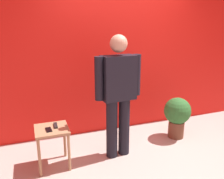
{
  "coord_description": "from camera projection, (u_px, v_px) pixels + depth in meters",
  "views": [
    {
      "loc": [
        -1.52,
        -2.37,
        1.83
      ],
      "look_at": [
        -0.46,
        0.55,
        0.97
      ],
      "focal_mm": 37.43,
      "sensor_mm": 36.0,
      "label": 1
    }
  ],
  "objects": [
    {
      "name": "back_wall_red",
      "position": [
        120.0,
        50.0,
        4.02
      ],
      "size": [
        5.1,
        0.12,
        2.84
      ],
      "primitive_type": "cube",
      "color": "red",
      "rests_on": "ground_plane"
    },
    {
      "name": "ground_plane",
      "position": [
        158.0,
        166.0,
        3.14
      ],
      "size": [
        12.0,
        12.0,
        0.0
      ],
      "primitive_type": "plane",
      "color": "#B7B2A8"
    },
    {
      "name": "side_table",
      "position": [
        52.0,
        136.0,
        3.04
      ],
      "size": [
        0.42,
        0.42,
        0.55
      ],
      "color": "tan",
      "rests_on": "ground_plane"
    },
    {
      "name": "standing_person",
      "position": [
        118.0,
        91.0,
        3.18
      ],
      "size": [
        0.68,
        0.27,
        1.72
      ],
      "color": "black",
      "rests_on": "ground_plane"
    },
    {
      "name": "tv_remote",
      "position": [
        56.0,
        125.0,
        3.08
      ],
      "size": [
        0.05,
        0.17,
        0.02
      ],
      "primitive_type": "cube",
      "rotation": [
        0.0,
        0.0,
        -0.04
      ],
      "color": "black",
      "rests_on": "side_table"
    },
    {
      "name": "potted_plant",
      "position": [
        177.0,
        114.0,
        3.86
      ],
      "size": [
        0.44,
        0.44,
        0.69
      ],
      "color": "brown",
      "rests_on": "ground_plane"
    },
    {
      "name": "cell_phone",
      "position": [
        49.0,
        130.0,
        2.96
      ],
      "size": [
        0.08,
        0.15,
        0.01
      ],
      "primitive_type": "cube",
      "rotation": [
        0.0,
        0.0,
        0.08
      ],
      "color": "black",
      "rests_on": "side_table"
    }
  ]
}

